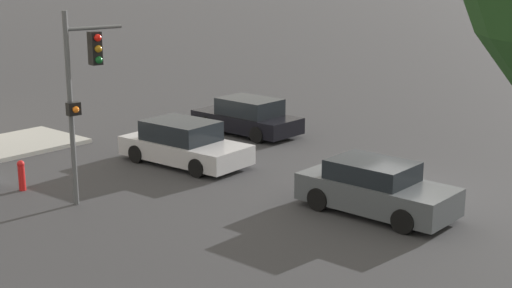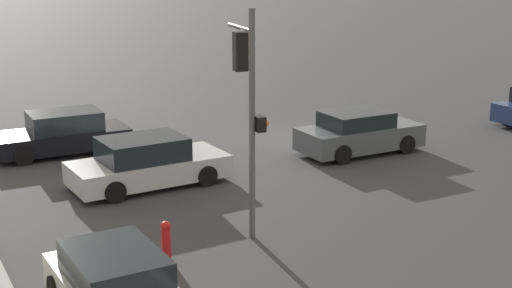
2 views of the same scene
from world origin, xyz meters
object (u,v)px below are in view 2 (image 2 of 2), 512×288
Objects in this scene: crossing_car_0 at (147,163)px; traffic_signal at (248,90)px; fire_hydrant at (166,240)px; crossing_car_3 at (62,134)px; crossing_car_1 at (359,133)px.

traffic_signal is at bearing -81.43° from crossing_car_0.
crossing_car_0 is 4.97× the size of fire_hydrant.
traffic_signal is at bearing -164.54° from fire_hydrant.
fire_hydrant is (1.49, 5.19, -0.18)m from crossing_car_0.
crossing_car_3 is (1.28, -4.67, -0.01)m from crossing_car_0.
crossing_car_0 is at bearing 110.59° from traffic_signal.
crossing_car_3 reaches higher than crossing_car_1.
crossing_car_0 is 7.48m from crossing_car_1.
traffic_signal reaches higher than crossing_car_0.
crossing_car_0 reaches higher than fire_hydrant.
crossing_car_1 is at bearing -150.30° from fire_hydrant.
traffic_signal is 1.27× the size of crossing_car_1.
fire_hydrant is at bearing -108.62° from crossing_car_0.
crossing_car_3 is 9.86m from fire_hydrant.
traffic_signal reaches higher than fire_hydrant.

